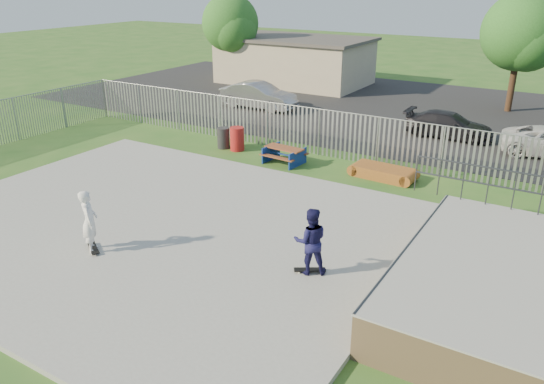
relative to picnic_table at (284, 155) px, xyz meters
The scene contains 18 objects.
ground 7.28m from the picnic_table, 92.36° to the right, with size 120.00×120.00×0.00m, color #2C5D20.
concrete_slab 7.28m from the picnic_table, 92.36° to the right, with size 15.00×12.00×0.15m, color gray.
quarter_pipe 11.11m from the picnic_table, 34.12° to the right, with size 5.50×7.05×2.19m.
fence 2.85m from the picnic_table, 75.37° to the right, with size 26.04×16.02×2.00m.
picnic_table is the anchor object (origin of this frame).
funbox 4.11m from the picnic_table, ahead, with size 2.18×1.18×0.42m.
trash_bin_red 2.69m from the picnic_table, behind, with size 0.62×0.62×1.03m, color #A11A18.
trash_bin_grey 3.39m from the picnic_table, behind, with size 0.56×0.56×0.93m, color #242426.
parking_lot 11.74m from the picnic_table, 91.46° to the left, with size 40.00×18.00×0.02m, color black.
car_silver 9.80m from the picnic_table, 128.88° to the left, with size 1.58×4.54×1.50m, color #A5A4A9.
car_dark 8.72m from the picnic_table, 56.82° to the left, with size 1.67×4.12×1.19m, color black.
building 17.83m from the picnic_table, 117.82° to the left, with size 10.40×6.40×3.20m.
tree_left 18.67m from the picnic_table, 132.14° to the left, with size 3.95×3.95×6.10m.
tree_mid 16.32m from the picnic_table, 66.38° to the left, with size 4.20×4.20×6.48m.
skateboard_a 8.95m from the picnic_table, 55.66° to the right, with size 0.78×0.60×0.08m.
skateboard_b 9.47m from the picnic_table, 93.53° to the right, with size 0.79×0.59×0.08m.
skater_navy 8.97m from the picnic_table, 55.66° to the right, with size 0.85×0.67×1.76m, color #161644.
skater_white 9.49m from the picnic_table, 93.53° to the right, with size 0.64×0.42×1.76m, color white.
Camera 1 is at (10.63, -10.63, 7.13)m, focal length 35.00 mm.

